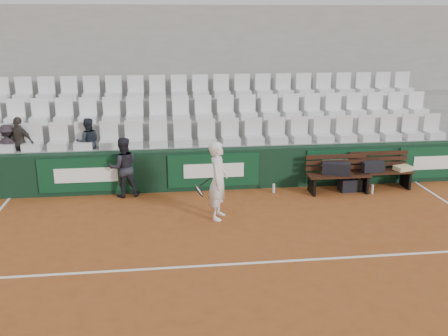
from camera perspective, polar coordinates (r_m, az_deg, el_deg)
The scene contains 23 objects.
ground at distance 8.71m, azimuth 2.80°, elevation -10.84°, with size 80.00×80.00×0.00m, color brown.
court_baseline at distance 8.71m, azimuth 2.80°, elevation -10.82°, with size 18.00×0.06×0.01m, color white.
back_barrier at distance 12.20m, azimuth -0.01°, elevation -0.08°, with size 18.00×0.34×1.00m.
grandstand_tier_front at distance 12.80m, azimuth -0.66°, elevation 0.72°, with size 18.00×0.95×1.00m, color gray.
grandstand_tier_mid at distance 13.66m, azimuth -1.10°, elevation 2.72°, with size 18.00×0.95×1.45m, color gray.
grandstand_tier_back at distance 14.52m, azimuth -1.50°, elevation 4.48°, with size 18.00×0.95×1.90m, color gray.
grandstand_rear_wall at distance 14.93m, azimuth -1.77°, elevation 9.68°, with size 18.00×0.30×4.40m, color gray.
seat_row_front at distance 12.43m, azimuth -0.58°, elevation 4.11°, with size 11.90×0.44×0.63m, color silver.
seat_row_mid at distance 13.27m, azimuth -1.05°, elevation 6.90°, with size 11.90×0.44×0.63m, color white.
seat_row_back at distance 14.14m, azimuth -1.46°, elevation 9.35°, with size 11.90×0.44×0.63m, color silver.
bench_left at distance 12.31m, azimuth 12.90°, elevation -1.72°, with size 1.50×0.56×0.45m, color black.
bench_right at distance 12.87m, azimuth 17.46°, elevation -1.26°, with size 1.50×0.56×0.45m, color black.
sports_bag_left at distance 12.22m, azimuth 12.70°, elevation -0.04°, with size 0.66×0.28×0.28m, color black.
sports_bag_right at distance 12.66m, azimuth 16.64°, elevation 0.16°, with size 0.53×0.24×0.24m, color black.
towel at distance 13.01m, azimuth 19.78°, elevation -0.00°, with size 0.40×0.29×0.11m, color #C8B881.
sports_bag_ground at distance 12.50m, azimuth 14.19°, elevation -1.86°, with size 0.51×0.31×0.31m, color black.
water_bottle_near at distance 12.06m, azimuth 5.70°, elevation -2.32°, with size 0.06×0.06×0.22m, color silver.
water_bottle_far at distance 12.45m, azimuth 16.59°, elevation -2.34°, with size 0.06×0.06×0.23m, color silver.
tennis_player at distance 10.28m, azimuth -0.67°, elevation -1.46°, with size 0.78×0.69×1.65m.
ball_kid at distance 11.83m, azimuth -11.43°, elevation 0.08°, with size 0.69×0.54×1.42m, color black.
spectator_a at distance 12.91m, azimuth -23.66°, elevation 4.18°, with size 0.69×0.40×1.07m, color black.
spectator_b at distance 12.81m, azimuth -22.49°, elevation 4.64°, with size 0.73×0.31×1.25m, color #332D29.
spectator_c at distance 12.48m, azimuth -15.40°, elevation 4.87°, with size 0.58×0.45×1.19m, color black.
Camera 1 is at (-1.35, -7.61, 4.03)m, focal length 40.00 mm.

